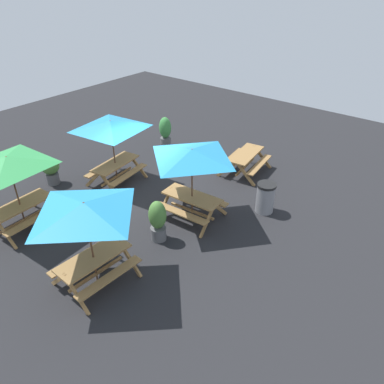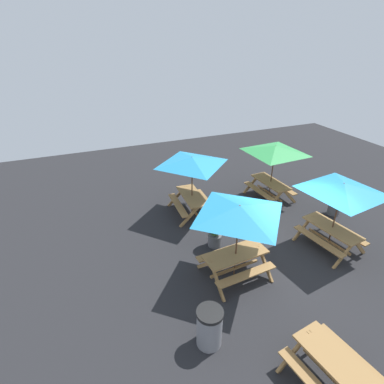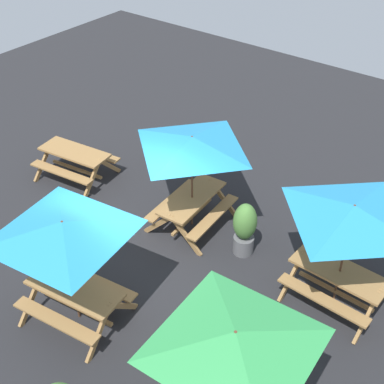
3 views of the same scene
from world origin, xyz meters
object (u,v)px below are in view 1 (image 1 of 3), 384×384
(potted_plant_1, at_px, (51,169))
(potted_plant_2, at_px, (165,131))
(picnic_table_3, at_px, (246,158))
(picnic_table_2, at_px, (111,130))
(potted_plant_0, at_px, (158,220))
(picnic_table_1, at_px, (86,214))
(picnic_table_4, at_px, (9,167))
(picnic_table_0, at_px, (192,159))
(trash_bin_gray, at_px, (265,198))

(potted_plant_1, distance_m, potted_plant_2, 4.92)
(picnic_table_3, bearing_deg, picnic_table_2, -50.12)
(potted_plant_0, bearing_deg, picnic_table_1, -2.01)
(picnic_table_4, distance_m, potted_plant_0, 4.27)
(potted_plant_2, bearing_deg, picnic_table_0, 50.69)
(potted_plant_1, relative_size, potted_plant_2, 0.76)
(picnic_table_1, bearing_deg, potted_plant_1, -110.52)
(picnic_table_3, height_order, potted_plant_0, potted_plant_0)
(picnic_table_0, height_order, picnic_table_3, picnic_table_0)
(picnic_table_1, distance_m, picnic_table_2, 4.87)
(picnic_table_0, height_order, picnic_table_4, same)
(picnic_table_2, height_order, trash_bin_gray, picnic_table_2)
(picnic_table_1, bearing_deg, picnic_table_0, -179.87)
(picnic_table_0, distance_m, picnic_table_3, 3.78)
(picnic_table_1, relative_size, potted_plant_2, 1.80)
(picnic_table_4, bearing_deg, potted_plant_1, -145.40)
(picnic_table_3, height_order, potted_plant_2, potted_plant_2)
(potted_plant_0, bearing_deg, potted_plant_2, -139.90)
(picnic_table_1, height_order, potted_plant_2, picnic_table_1)
(picnic_table_2, height_order, potted_plant_1, picnic_table_2)
(picnic_table_0, distance_m, potted_plant_1, 5.51)
(potted_plant_2, bearing_deg, picnic_table_1, 29.72)
(picnic_table_0, relative_size, potted_plant_2, 1.80)
(picnic_table_0, height_order, picnic_table_1, same)
(picnic_table_4, height_order, potted_plant_2, picnic_table_4)
(picnic_table_2, relative_size, potted_plant_2, 2.17)
(picnic_table_4, distance_m, trash_bin_gray, 7.42)
(trash_bin_gray, xyz_separation_m, potted_plant_0, (3.10, -1.64, 0.16))
(picnic_table_1, bearing_deg, picnic_table_4, -89.53)
(picnic_table_0, relative_size, potted_plant_1, 2.37)
(picnic_table_0, height_order, trash_bin_gray, picnic_table_0)
(picnic_table_0, relative_size, trash_bin_gray, 2.38)
(potted_plant_1, bearing_deg, picnic_table_4, 37.68)
(picnic_table_3, bearing_deg, picnic_table_4, -33.20)
(picnic_table_0, xyz_separation_m, picnic_table_4, (3.45, -3.59, 0.00))
(picnic_table_2, bearing_deg, potted_plant_0, 59.11)
(trash_bin_gray, distance_m, potted_plant_1, 7.39)
(potted_plant_2, bearing_deg, trash_bin_gray, 73.42)
(picnic_table_1, bearing_deg, potted_plant_0, -179.53)
(trash_bin_gray, xyz_separation_m, potted_plant_2, (-1.69, -5.67, 0.19))
(picnic_table_3, bearing_deg, picnic_table_0, -3.28)
(picnic_table_1, xyz_separation_m, potted_plant_1, (-2.11, -4.98, -1.42))
(picnic_table_2, distance_m, potted_plant_0, 3.90)
(picnic_table_0, distance_m, potted_plant_2, 5.46)
(picnic_table_0, distance_m, picnic_table_1, 3.57)
(picnic_table_0, relative_size, picnic_table_1, 1.00)
(picnic_table_0, bearing_deg, picnic_table_3, 90.25)
(potted_plant_2, bearing_deg, picnic_table_2, 11.25)
(potted_plant_0, xyz_separation_m, potted_plant_2, (-4.79, -4.03, 0.02))
(picnic_table_0, xyz_separation_m, potted_plant_2, (-3.36, -4.10, -1.31))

